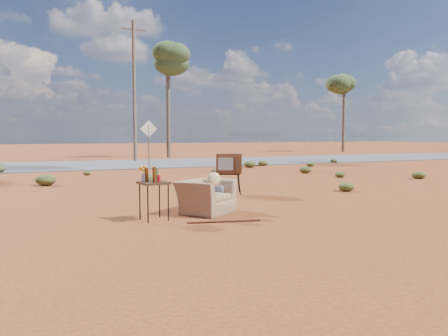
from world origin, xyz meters
name	(u,v)px	position (x,y,z in m)	size (l,w,h in m)	color
ground	(219,214)	(0.00, 0.00, 0.00)	(140.00, 140.00, 0.00)	brown
highway	(106,165)	(0.00, 15.00, 0.02)	(140.00, 7.00, 0.04)	#565659
armchair	(207,192)	(-0.15, 0.26, 0.41)	(1.27, 1.29, 0.87)	#8E6D4D
tv_unit	(229,164)	(1.35, 2.61, 0.78)	(0.80, 0.72, 1.05)	black
side_table	(151,180)	(-1.35, -0.07, 0.72)	(0.55, 0.55, 0.98)	#392414
rusty_bar	(224,221)	(-0.23, -0.79, 0.02)	(0.03, 0.03, 1.30)	#451C12
road_sign	(149,135)	(1.50, 12.00, 1.50)	(0.78, 0.06, 2.19)	brown
eucalyptus_center	(168,61)	(5.00, 21.00, 6.43)	(3.20, 3.20, 7.60)	brown
eucalyptus_right	(344,85)	(22.00, 24.00, 5.94)	(3.20, 3.20, 7.10)	brown
utility_pole_center	(134,89)	(2.00, 17.50, 4.15)	(1.40, 0.20, 8.00)	brown
scrub_patch	(131,185)	(-0.82, 4.41, 0.14)	(17.49, 8.07, 0.33)	#4C5425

